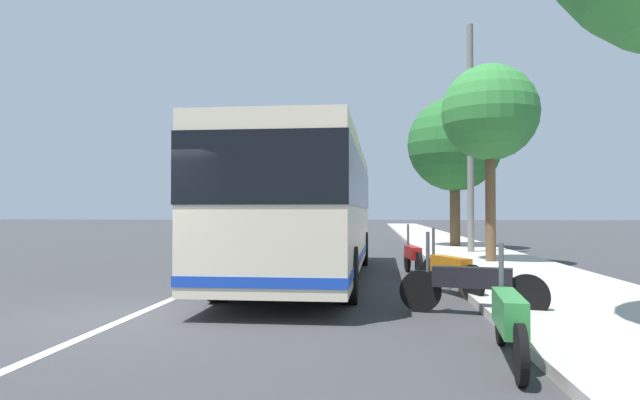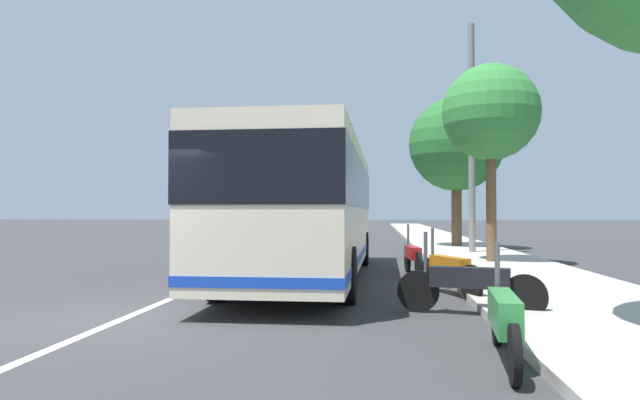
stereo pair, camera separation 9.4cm
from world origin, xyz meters
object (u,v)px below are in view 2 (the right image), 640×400
Objects in this scene: roadside_tree_mid_block at (491,113)px; car_side_street at (284,226)px; coach_bus at (309,203)px; car_far_distant at (301,224)px; motorcycle_mid_row at (413,257)px; motorcycle_angled at (469,284)px; motorcycle_far_end at (504,319)px; utility_pole at (472,139)px; motorcycle_nearest_curb at (449,270)px; roadside_tree_far_block at (456,145)px.

car_side_street is at bearing 26.29° from roadside_tree_mid_block.
car_far_distant is at bearing 8.93° from coach_bus.
roadside_tree_mid_block is (2.80, -2.49, 4.07)m from motorcycle_mid_row.
roadside_tree_mid_block is at bearing -87.71° from motorcycle_angled.
car_far_distant is at bearing 174.32° from car_side_street.
coach_bus reaches higher than motorcycle_far_end.
utility_pole is at bearing -26.89° from motorcycle_mid_row.
motorcycle_angled is at bearing 12.52° from car_side_street.
motorcycle_mid_row is 5.54m from roadside_tree_mid_block.
utility_pole reaches higher than motorcycle_angled.
car_side_street is (21.96, 6.97, 0.21)m from motorcycle_mid_row.
motorcycle_nearest_curb is 0.50× the size of car_far_distant.
utility_pole is (12.35, -2.07, 3.82)m from motorcycle_angled.
motorcycle_far_end is 1.00× the size of motorcycle_angled.
car_far_distant is (36.26, 7.13, 0.26)m from motorcycle_far_end.
car_far_distant reaches higher than motorcycle_angled.
motorcycle_far_end is 1.05× the size of motorcycle_nearest_curb.
roadside_tree_mid_block is 7.70m from roadside_tree_far_block.
coach_bus is at bearing -40.44° from motorcycle_angled.
utility_pole is (4.06, -0.10, -0.25)m from roadside_tree_mid_block.
roadside_tree_mid_block reaches higher than car_side_street.
motorcycle_angled is 0.33× the size of roadside_tree_far_block.
utility_pole is (7.82, -5.11, 2.49)m from coach_bus.
car_side_street is at bearing 19.93° from motorcycle_far_end.
roadside_tree_mid_block is 0.70× the size of utility_pole.
motorcycle_mid_row is at bearing 9.30° from motorcycle_far_end.
utility_pole is at bearing 22.31° from car_far_distant.
utility_pole is at bearing -178.99° from roadside_tree_far_block.
roadside_tree_far_block is (15.99, -2.00, 4.05)m from motorcycle_angled.
motorcycle_angled is 34.28m from car_far_distant.
motorcycle_mid_row is at bearing 14.85° from car_side_street.
motorcycle_mid_row is at bearing -13.90° from motorcycle_nearest_curb.
roadside_tree_far_block reaches higher than car_side_street.
motorcycle_mid_row is (5.49, 0.53, -0.00)m from motorcycle_angled.
car_far_distant is at bearing -9.09° from motorcycle_nearest_curb.
motorcycle_far_end is 31.10m from car_side_street.
coach_bus is at bearing 8.23° from car_side_street.
car_far_distant is (6.06, -0.31, 0.03)m from car_side_street.
motorcycle_nearest_curb is 7.69m from roadside_tree_mid_block.
coach_bus is 5.34× the size of motorcycle_nearest_curb.
motorcycle_nearest_curb is at bearing 5.88° from motorcycle_far_end.
motorcycle_nearest_curb is 0.48× the size of car_side_street.
motorcycle_angled is at bearing -145.26° from coach_bus.
coach_bus is 1.88× the size of roadside_tree_mid_block.
motorcycle_far_end is 8.25m from motorcycle_mid_row.
car_far_distant is at bearing -62.27° from motorcycle_angled.
motorcycle_mid_row is (3.41, 0.48, -0.00)m from motorcycle_nearest_curb.
car_far_distant is 0.49× the size of utility_pole.
car_side_street is at bearing -59.10° from motorcycle_angled.
car_side_street is 15.38m from roadside_tree_far_block.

